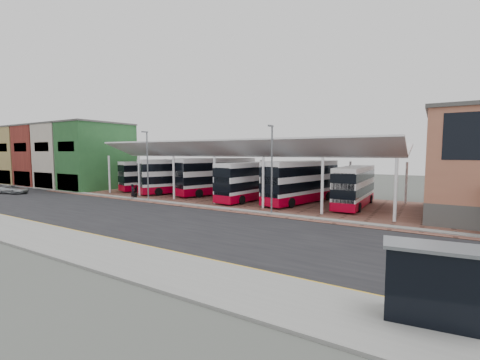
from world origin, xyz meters
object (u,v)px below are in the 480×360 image
(bus_3, at_px, (251,181))
(bus_5, at_px, (354,187))
(silver_car, at_px, (14,189))
(bus_shelter, at_px, (446,279))
(bus_1, at_px, (181,176))
(pedestrian, at_px, (133,192))
(bus_2, at_px, (217,176))
(bus_0, at_px, (156,176))
(bus_4, at_px, (301,182))

(bus_3, height_order, bus_5, bus_3)
(silver_car, distance_m, bus_shelter, 50.68)
(bus_1, relative_size, pedestrian, 6.27)
(bus_2, distance_m, bus_5, 18.02)
(bus_shelter, bearing_deg, pedestrian, 148.61)
(bus_0, height_order, bus_shelter, bus_0)
(bus_0, relative_size, bus_3, 0.98)
(pedestrian, bearing_deg, bus_0, 11.17)
(bus_0, distance_m, bus_2, 10.73)
(bus_3, relative_size, silver_car, 2.61)
(bus_3, bearing_deg, bus_2, 168.10)
(pedestrian, distance_m, bus_shelter, 34.49)
(bus_2, height_order, pedestrian, bus_2)
(bus_2, height_order, bus_3, bus_2)
(bus_5, distance_m, pedestrian, 25.31)
(bus_3, xyz_separation_m, pedestrian, (-12.44, -6.88, -1.30))
(pedestrian, xyz_separation_m, bus_shelter, (31.37, -14.31, 0.76))
(bus_3, bearing_deg, silver_car, -152.75)
(bus_1, relative_size, bus_4, 0.97)
(bus_1, relative_size, bus_5, 1.12)
(bus_3, height_order, bus_shelter, bus_3)
(bus_5, bearing_deg, bus_1, -178.25)
(bus_2, bearing_deg, pedestrian, -105.01)
(bus_1, bearing_deg, bus_5, 28.66)
(bus_1, relative_size, bus_3, 1.03)
(silver_car, relative_size, pedestrian, 2.34)
(bus_1, distance_m, pedestrian, 7.75)
(bus_1, relative_size, bus_2, 0.94)
(silver_car, bearing_deg, bus_1, -68.53)
(bus_4, bearing_deg, bus_5, 18.67)
(bus_2, xyz_separation_m, bus_5, (18.00, -0.71, -0.35))
(bus_3, xyz_separation_m, bus_4, (5.84, 1.02, 0.10))
(bus_1, xyz_separation_m, silver_car, (-19.24, -12.42, -1.77))
(bus_0, xyz_separation_m, bus_1, (5.67, -0.80, 0.17))
(bus_4, distance_m, pedestrian, 19.96)
(bus_3, relative_size, bus_shelter, 3.32)
(bus_5, xyz_separation_m, bus_shelter, (7.50, -22.66, -0.40))
(bus_5, relative_size, bus_shelter, 3.04)
(bus_0, relative_size, bus_2, 0.89)
(bus_2, bearing_deg, bus_4, 12.54)
(bus_2, distance_m, bus_3, 6.93)
(bus_shelter, bearing_deg, bus_1, 137.51)
(bus_4, bearing_deg, bus_2, -171.39)
(bus_1, relative_size, bus_shelter, 3.41)
(bus_3, height_order, pedestrian, bus_3)
(bus_shelter, bearing_deg, bus_0, 141.07)
(bus_0, xyz_separation_m, pedestrian, (4.84, -8.37, -1.24))
(bus_4, xyz_separation_m, bus_shelter, (13.09, -22.21, -0.65))
(bus_1, height_order, bus_shelter, bus_1)
(silver_car, bearing_deg, bus_4, -82.22)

